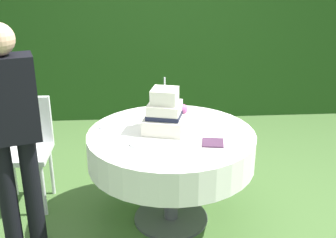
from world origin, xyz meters
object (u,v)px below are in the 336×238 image
garden_chair (26,141)px  serving_plate_right (201,113)px  wedding_cake (165,114)px  serving_plate_far (221,132)px  serving_plate_near (107,126)px  napkin_stack (213,143)px  serving_plate_left (139,144)px  cake_table (171,148)px  standing_person (11,129)px

garden_chair → serving_plate_right: bearing=0.5°
wedding_cake → garden_chair: bearing=163.8°
serving_plate_far → serving_plate_right: same height
serving_plate_near → garden_chair: bearing=161.3°
wedding_cake → napkin_stack: bearing=-39.3°
serving_plate_left → napkin_stack: serving_plate_left is taller
cake_table → serving_plate_far: bearing=-2.3°
serving_plate_left → garden_chair: (-0.92, 0.56, -0.21)m
serving_plate_right → standing_person: bearing=-152.6°
serving_plate_right → serving_plate_far: bearing=-76.6°
wedding_cake → serving_plate_left: (-0.20, -0.24, -0.12)m
garden_chair → standing_person: size_ratio=0.56×
wedding_cake → serving_plate_right: (0.31, 0.34, -0.12)m
garden_chair → standing_person: 0.78m
serving_plate_near → standing_person: standing_person is taller
serving_plate_left → standing_person: 0.83m
serving_plate_near → serving_plate_left: size_ratio=0.95×
wedding_cake → standing_person: size_ratio=0.25×
garden_chair → serving_plate_left: bearing=-31.4°
cake_table → serving_plate_near: size_ratio=9.99×
serving_plate_far → napkin_stack: 0.21m
standing_person → serving_plate_near: bearing=37.8°
serving_plate_near → serving_plate_far: same height
serving_plate_near → garden_chair: size_ratio=0.14×
garden_chair → serving_plate_far: bearing=-14.4°
wedding_cake → serving_plate_far: (0.41, -0.07, -0.12)m
serving_plate_far → garden_chair: size_ratio=0.17×
cake_table → napkin_stack: size_ratio=8.40×
wedding_cake → napkin_stack: (0.31, -0.26, -0.12)m
napkin_stack → cake_table: bearing=143.3°
wedding_cake → standing_person: bearing=-161.0°
serving_plate_near → garden_chair: garden_chair is taller
wedding_cake → serving_plate_far: 0.43m
cake_table → serving_plate_right: serving_plate_right is taller
serving_plate_left → serving_plate_far: bearing=15.5°
napkin_stack → wedding_cake: bearing=140.7°
standing_person → serving_plate_far: bearing=11.1°
serving_plate_far → wedding_cake: bearing=170.5°
serving_plate_near → standing_person: bearing=-142.2°
serving_plate_left → serving_plate_right: (0.51, 0.57, 0.00)m
cake_table → wedding_cake: wedding_cake is taller
serving_plate_near → serving_plate_right: size_ratio=0.98×
serving_plate_near → serving_plate_far: size_ratio=0.83×
wedding_cake → serving_plate_near: wedding_cake is taller
serving_plate_left → serving_plate_near: bearing=125.9°
serving_plate_right → serving_plate_near: bearing=-162.1°
wedding_cake → serving_plate_left: 0.33m
garden_chair → napkin_stack: bearing=-22.1°
serving_plate_right → napkin_stack: size_ratio=0.86×
serving_plate_right → garden_chair: size_ratio=0.14×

